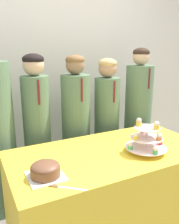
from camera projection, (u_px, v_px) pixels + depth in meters
name	position (u px, v px, depth m)	size (l,w,h in m)	color
wall_back	(56.00, 62.00, 2.76)	(9.00, 0.06, 2.70)	silver
table	(109.00, 191.00, 1.97)	(1.58, 0.80, 0.71)	yellow
round_cake	(45.00, 170.00, 1.48)	(0.23, 0.23, 0.11)	white
cake_knife	(59.00, 187.00, 1.39)	(0.21, 0.17, 0.01)	silver
cupcake_stand	(146.00, 138.00, 1.84)	(0.32, 0.32, 0.27)	silver
student_1	(37.00, 133.00, 2.27)	(0.26, 0.26, 1.46)	#567556
student_2	(76.00, 130.00, 2.46)	(0.29, 0.30, 1.45)	#567556
student_3	(107.00, 125.00, 2.62)	(0.27, 0.28, 1.41)	#567556
student_4	(138.00, 117.00, 2.80)	(0.31, 0.32, 1.51)	#567556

